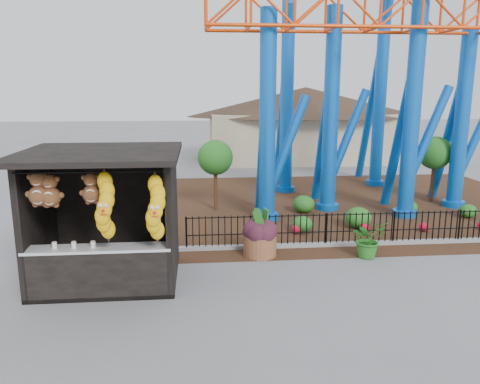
{
  "coord_description": "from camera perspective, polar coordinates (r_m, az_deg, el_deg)",
  "views": [
    {
      "loc": [
        -0.83,
        -9.59,
        4.44
      ],
      "look_at": [
        0.17,
        1.5,
        2.0
      ],
      "focal_mm": 35.0,
      "sensor_mm": 36.0,
      "label": 1
    }
  ],
  "objects": [
    {
      "name": "curb",
      "position": [
        14.18,
        15.12,
        -6.08
      ],
      "size": [
        18.0,
        0.18,
        0.12
      ],
      "primitive_type": "cube",
      "color": "gray",
      "rests_on": "ground"
    },
    {
      "name": "prize_booth",
      "position": [
        11.11,
        -16.2,
        -3.35
      ],
      "size": [
        3.5,
        3.4,
        3.12
      ],
      "color": "black",
      "rests_on": "ground"
    },
    {
      "name": "planter_foliage",
      "position": [
        12.64,
        2.47,
        -3.9
      ],
      "size": [
        0.7,
        0.7,
        0.64
      ],
      "primitive_type": "ellipsoid",
      "color": "#371621",
      "rests_on": "terracotta_planter"
    },
    {
      "name": "picket_fence",
      "position": [
        14.38,
        18.59,
        -4.2
      ],
      "size": [
        12.2,
        0.06,
        1.0
      ],
      "primitive_type": null,
      "color": "black",
      "rests_on": "ground"
    },
    {
      "name": "pavilion",
      "position": [
        30.4,
        7.94,
        9.66
      ],
      "size": [
        15.0,
        15.0,
        4.8
      ],
      "color": "#BFAD8C",
      "rests_on": "ground"
    },
    {
      "name": "roller_coaster",
      "position": [
        18.89,
        13.92,
        18.11
      ],
      "size": [
        11.0,
        6.37,
        10.82
      ],
      "color": "blue",
      "rests_on": "ground"
    },
    {
      "name": "terracotta_planter",
      "position": [
        12.82,
        2.44,
        -6.53
      ],
      "size": [
        1.12,
        1.12,
        0.59
      ],
      "primitive_type": "cylinder",
      "rotation": [
        0.0,
        0.0,
        -0.29
      ],
      "color": "brown",
      "rests_on": "ground"
    },
    {
      "name": "potted_plant",
      "position": [
        13.1,
        15.36,
        -5.53
      ],
      "size": [
        1.13,
        1.05,
        1.03
      ],
      "primitive_type": "imported",
      "rotation": [
        0.0,
        0.0,
        0.31
      ],
      "color": "#2C5C1B",
      "rests_on": "ground"
    },
    {
      "name": "mulch_bed",
      "position": [
        18.77,
        9.9,
        -1.48
      ],
      "size": [
        18.0,
        12.0,
        0.02
      ],
      "primitive_type": "cube",
      "color": "#331E11",
      "rests_on": "ground"
    },
    {
      "name": "ground",
      "position": [
        10.6,
        -0.2,
        -12.4
      ],
      "size": [
        120.0,
        120.0,
        0.0
      ],
      "primitive_type": "plane",
      "color": "slate",
      "rests_on": "ground"
    },
    {
      "name": "landscaping",
      "position": [
        16.5,
        13.9,
        -2.52
      ],
      "size": [
        6.88,
        3.2,
        0.68
      ],
      "color": "#215E1B",
      "rests_on": "mulch_bed"
    }
  ]
}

